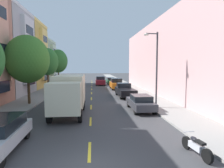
% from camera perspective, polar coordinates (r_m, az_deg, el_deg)
% --- Properties ---
extents(ground_plane, '(160.00, 160.00, 0.00)m').
position_cam_1_polar(ground_plane, '(37.04, -5.98, -1.02)').
color(ground_plane, '#38383A').
extents(sidewalk_left, '(3.20, 120.00, 0.14)m').
position_cam_1_polar(sidewalk_left, '(35.79, -17.44, -1.33)').
color(sidewalk_left, gray).
rests_on(sidewalk_left, ground_plane).
extents(sidewalk_right, '(3.20, 120.00, 0.14)m').
position_cam_1_polar(sidewalk_right, '(35.72, 5.47, -1.13)').
color(sidewalk_right, gray).
rests_on(sidewalk_right, ground_plane).
extents(lane_centerline_dashes, '(0.14, 47.20, 0.01)m').
position_cam_1_polar(lane_centerline_dashes, '(31.58, -6.02, -2.08)').
color(lane_centerline_dashes, yellow).
rests_on(lane_centerline_dashes, ground_plane).
extents(townhouse_fourth_mustard, '(13.18, 8.37, 11.73)m').
position_cam_1_polar(townhouse_fourth_mustard, '(39.07, -28.64, 7.02)').
color(townhouse_fourth_mustard, tan).
rests_on(townhouse_fourth_mustard, ground_plane).
extents(townhouse_fifth_sage, '(12.89, 8.37, 9.81)m').
position_cam_1_polar(townhouse_fifth_sage, '(47.01, -24.36, 5.59)').
color(townhouse_fifth_sage, '#99AD8E').
rests_on(townhouse_fifth_sage, ground_plane).
extents(apartment_block_opposite, '(10.00, 36.00, 10.32)m').
position_cam_1_polar(apartment_block_opposite, '(30.07, 21.16, 7.08)').
color(apartment_block_opposite, '#CC9E9E').
rests_on(apartment_block_opposite, ground_plane).
extents(street_tree_second, '(4.34, 4.34, 7.01)m').
position_cam_1_polar(street_tree_second, '(21.64, -23.59, 6.69)').
color(street_tree_second, '#47331E').
rests_on(street_tree_second, sidewalk_left).
extents(street_tree_third, '(3.09, 3.09, 6.53)m').
position_cam_1_polar(street_tree_third, '(30.22, -18.42, 6.21)').
color(street_tree_third, '#47331E').
rests_on(street_tree_third, sidewalk_left).
extents(street_tree_farthest, '(3.56, 3.56, 7.12)m').
position_cam_1_polar(street_tree_farthest, '(38.94, -15.57, 6.51)').
color(street_tree_farthest, '#47331E').
rests_on(street_tree_farthest, sidewalk_left).
extents(street_lamp, '(1.35, 0.28, 6.96)m').
position_cam_1_polar(street_lamp, '(18.40, 12.62, 5.66)').
color(street_lamp, '#38383D').
rests_on(street_lamp, sidewalk_right).
extents(delivery_box_truck, '(2.40, 7.09, 3.20)m').
position_cam_1_polar(delivery_box_truck, '(16.72, -12.49, -2.29)').
color(delivery_box_truck, beige).
rests_on(delivery_box_truck, ground_plane).
extents(parked_pickup_black, '(2.15, 5.35, 1.73)m').
position_cam_1_polar(parked_pickup_black, '(25.57, 3.83, -1.90)').
color(parked_pickup_black, black).
rests_on(parked_pickup_black, ground_plane).
extents(parked_wagon_forest, '(1.88, 4.72, 1.50)m').
position_cam_1_polar(parked_wagon_forest, '(44.40, -0.38, 1.07)').
color(parked_wagon_forest, '#194C28').
rests_on(parked_wagon_forest, ground_plane).
extents(parked_wagon_navy, '(1.83, 4.70, 1.50)m').
position_cam_1_polar(parked_wagon_navy, '(29.81, -14.23, -1.09)').
color(parked_wagon_navy, navy).
rests_on(parked_wagon_navy, ground_plane).
extents(parked_sedan_charcoal, '(1.83, 4.51, 1.43)m').
position_cam_1_polar(parked_sedan_charcoal, '(17.69, 8.41, -5.37)').
color(parked_sedan_charcoal, '#333338').
rests_on(parked_sedan_charcoal, ground_plane).
extents(parked_wagon_champagne, '(1.95, 4.75, 1.50)m').
position_cam_1_polar(parked_wagon_champagne, '(57.71, -10.34, 1.93)').
color(parked_wagon_champagne, tan).
rests_on(parked_wagon_champagne, ground_plane).
extents(parked_suv_orange, '(1.98, 4.81, 1.93)m').
position_cam_1_polar(parked_suv_orange, '(34.09, 1.25, 0.14)').
color(parked_suv_orange, orange).
rests_on(parked_suv_orange, ground_plane).
extents(parked_hatchback_red, '(1.76, 4.01, 1.50)m').
position_cam_1_polar(parked_hatchback_red, '(44.38, -11.61, 0.90)').
color(parked_hatchback_red, '#AD1E1E').
rests_on(parked_hatchback_red, ground_plane).
extents(moving_burgundy_sedan, '(1.95, 4.80, 1.93)m').
position_cam_1_polar(moving_burgundy_sedan, '(41.03, -3.46, 0.98)').
color(moving_burgundy_sedan, maroon).
rests_on(moving_burgundy_sedan, ground_plane).
extents(parked_motorcycle, '(0.62, 2.05, 0.90)m').
position_cam_1_polar(parked_motorcycle, '(9.82, 23.52, -16.49)').
color(parked_motorcycle, black).
rests_on(parked_motorcycle, ground_plane).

